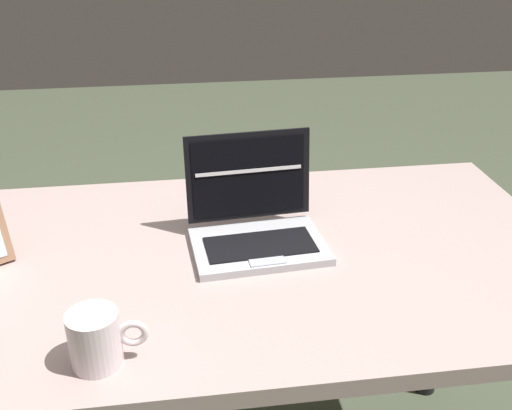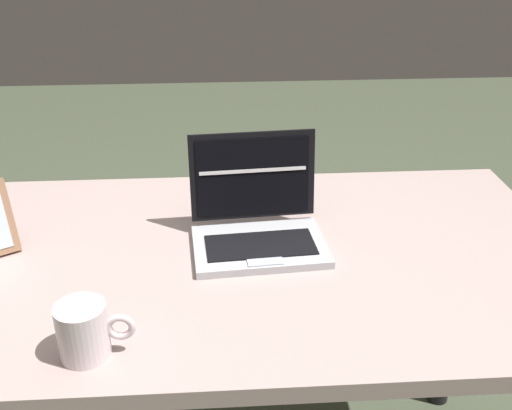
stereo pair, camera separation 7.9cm
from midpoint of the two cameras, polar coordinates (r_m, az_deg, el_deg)
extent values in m
cube|color=#A68F8A|center=(1.24, -1.44, -5.30)|extent=(1.44, 0.77, 0.03)
cylinder|color=black|center=(1.85, 19.24, -8.83)|extent=(0.06, 0.06, 0.72)
cube|color=#B0B0B6|center=(1.24, 2.12, -3.94)|extent=(0.28, 0.21, 0.02)
cube|color=black|center=(1.22, 2.24, -3.89)|extent=(0.23, 0.12, 0.00)
cube|color=#A2A5B5|center=(1.17, 2.76, -5.37)|extent=(0.07, 0.04, 0.00)
cube|color=black|center=(1.27, 1.42, 2.76)|extent=(0.27, 0.05, 0.19)
cube|color=black|center=(1.27, 1.45, 2.64)|extent=(0.24, 0.04, 0.16)
cube|color=silver|center=(1.26, 1.47, 3.21)|extent=(0.22, 0.02, 0.01)
cylinder|color=silver|center=(0.98, -13.80, -11.50)|extent=(0.08, 0.08, 0.09)
torus|color=silver|center=(0.97, -10.41, -11.29)|extent=(0.05, 0.01, 0.05)
camera|label=1|loc=(0.04, -88.09, 0.97)|focal=42.50mm
camera|label=2|loc=(0.04, 91.91, -0.97)|focal=42.50mm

